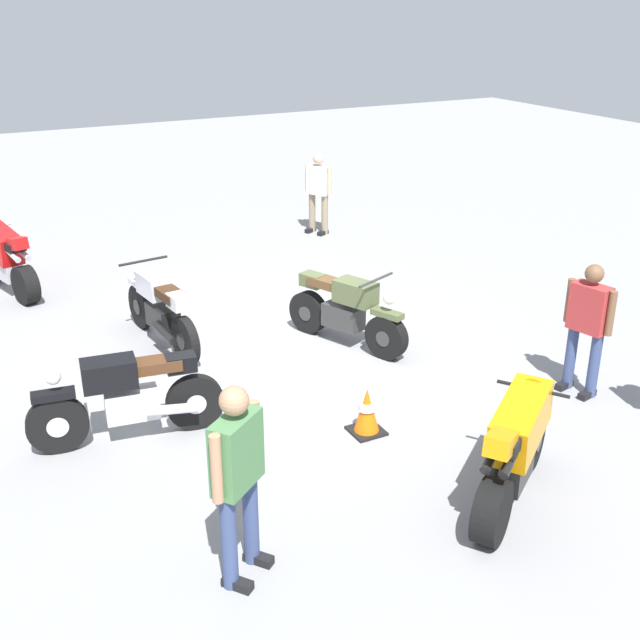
# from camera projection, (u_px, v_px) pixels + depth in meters

# --- Properties ---
(ground_plane) EXTENTS (40.00, 40.00, 0.00)m
(ground_plane) POSITION_uv_depth(u_px,v_px,m) (269.00, 351.00, 10.68)
(ground_plane) COLOR gray
(motorcycle_olive_vintage) EXTENTS (1.87, 0.95, 1.07)m
(motorcycle_olive_vintage) POSITION_uv_depth(u_px,v_px,m) (346.00, 311.00, 10.71)
(motorcycle_olive_vintage) COLOR black
(motorcycle_olive_vintage) RESTS_ON ground
(motorcycle_black_cruiser) EXTENTS (0.74, 2.09, 1.09)m
(motorcycle_black_cruiser) POSITION_uv_depth(u_px,v_px,m) (128.00, 396.00, 8.39)
(motorcycle_black_cruiser) COLOR black
(motorcycle_black_cruiser) RESTS_ON ground
(motorcycle_orange_sportbike) EXTENTS (1.26, 1.72, 1.14)m
(motorcycle_orange_sportbike) POSITION_uv_depth(u_px,v_px,m) (516.00, 446.00, 7.35)
(motorcycle_orange_sportbike) COLOR black
(motorcycle_orange_sportbike) RESTS_ON ground
(motorcycle_red_sportbike) EXTENTS (1.93, 0.82, 1.14)m
(motorcycle_red_sportbike) POSITION_uv_depth(u_px,v_px,m) (5.00, 257.00, 12.54)
(motorcycle_red_sportbike) COLOR black
(motorcycle_red_sportbike) RESTS_ON ground
(motorcycle_silver_cruiser) EXTENTS (2.09, 0.70, 1.09)m
(motorcycle_silver_cruiser) POSITION_uv_depth(u_px,v_px,m) (161.00, 309.00, 10.68)
(motorcycle_silver_cruiser) COLOR black
(motorcycle_silver_cruiser) RESTS_ON ground
(person_in_white_shirt) EXTENTS (0.60, 0.46, 1.59)m
(person_in_white_shirt) POSITION_uv_depth(u_px,v_px,m) (318.00, 189.00, 15.51)
(person_in_white_shirt) COLOR gray
(person_in_white_shirt) RESTS_ON ground
(person_in_green_shirt) EXTENTS (0.52, 0.59, 1.75)m
(person_in_green_shirt) POSITION_uv_depth(u_px,v_px,m) (238.00, 470.00, 6.24)
(person_in_green_shirt) COLOR #384772
(person_in_green_shirt) RESTS_ON ground
(person_in_red_shirt) EXTENTS (0.64, 0.39, 1.62)m
(person_in_red_shirt) POSITION_uv_depth(u_px,v_px,m) (588.00, 322.00, 9.26)
(person_in_red_shirt) COLOR #384772
(person_in_red_shirt) RESTS_ON ground
(traffic_cone) EXTENTS (0.36, 0.36, 0.53)m
(traffic_cone) POSITION_uv_depth(u_px,v_px,m) (367.00, 411.00, 8.63)
(traffic_cone) COLOR black
(traffic_cone) RESTS_ON ground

